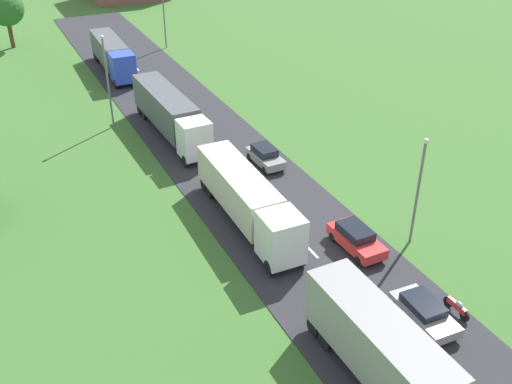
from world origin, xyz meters
TOP-DOWN VIEW (x-y plane):
  - road at (0.00, 24.50)m, footprint 10.00×140.00m
  - lane_marking_centre at (0.00, 22.61)m, footprint 0.16×121.75m
  - truck_lead at (-2.58, 15.30)m, footprint 2.62×11.89m
  - truck_second at (-2.33, 31.51)m, footprint 2.71×12.72m
  - truck_third at (-2.32, 47.68)m, footprint 2.78×13.68m
  - truck_fourth at (-2.58, 67.16)m, footprint 2.79×12.64m
  - car_second at (2.16, 18.41)m, footprint 2.04×4.20m
  - car_third at (2.70, 25.73)m, footprint 1.92×4.35m
  - car_fourth at (2.71, 38.74)m, footprint 1.86×4.00m
  - motorcycle_courier at (4.27, 18.13)m, footprint 0.28×1.94m
  - lamppost_second at (6.48, 24.87)m, footprint 0.36×0.36m
  - lamppost_third at (-6.56, 51.89)m, footprint 0.36×0.36m
  - lamppost_fourth at (5.83, 73.40)m, footprint 0.36×0.36m
  - tree_birch at (-12.01, 82.25)m, footprint 4.56×4.56m

SIDE VIEW (x-z plane):
  - road at x=0.00m, z-range 0.00..0.06m
  - lane_marking_centre at x=0.00m, z-range 0.06..0.07m
  - motorcycle_courier at x=4.27m, z-range 0.09..1.00m
  - car_second at x=2.16m, z-range 0.11..1.45m
  - car_fourth at x=2.71m, z-range 0.09..1.63m
  - car_third at x=2.70m, z-range 0.09..1.67m
  - truck_second at x=-2.33m, z-range 0.30..3.85m
  - truck_fourth at x=-2.58m, z-range 0.33..3.85m
  - truck_lead at x=-2.58m, z-range 0.32..4.09m
  - truck_third at x=-2.32m, z-range 0.35..4.12m
  - lamppost_second at x=6.48m, z-range 0.47..8.04m
  - lamppost_fourth at x=5.83m, z-range 0.48..8.62m
  - lamppost_third at x=-6.56m, z-range 0.48..9.09m
  - tree_birch at x=-12.01m, z-range 1.36..8.72m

